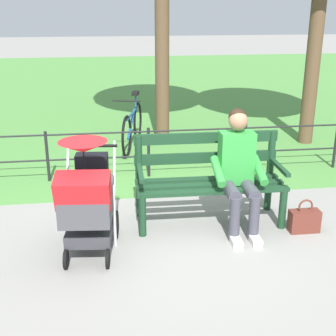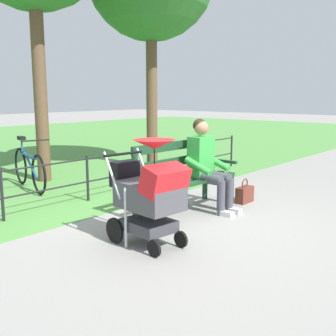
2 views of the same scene
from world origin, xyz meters
TOP-DOWN VIEW (x-y plane):
  - ground_plane at (0.00, 0.00)m, footprint 60.00×60.00m
  - park_bench at (-0.52, -0.12)m, footprint 1.61×0.63m
  - person_on_bench at (-0.79, 0.11)m, footprint 0.54×0.74m
  - stroller at (0.76, 0.47)m, footprint 0.58×0.93m
  - handbag at (-1.47, 0.33)m, footprint 0.32×0.14m
  - park_fence at (-0.28, -1.54)m, footprint 8.20×0.04m
  - bicycle at (0.13, -2.96)m, footprint 0.55×1.62m

SIDE VIEW (x-z plane):
  - ground_plane at x=0.00m, z-range 0.00..0.00m
  - handbag at x=-1.47m, z-range -0.06..0.31m
  - bicycle at x=0.13m, z-range -0.08..0.81m
  - park_fence at x=-0.28m, z-range 0.07..0.77m
  - park_bench at x=-0.52m, z-range 0.05..1.01m
  - stroller at x=0.76m, z-range 0.02..1.17m
  - person_on_bench at x=-0.79m, z-range 0.04..1.31m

